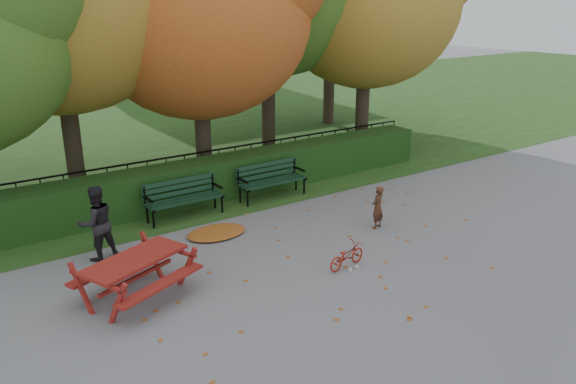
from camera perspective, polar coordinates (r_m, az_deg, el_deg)
ground at (r=10.97m, az=4.01°, el=-6.92°), size 90.00×90.00×0.00m
grass_strip at (r=23.04m, az=-18.35°, el=6.05°), size 90.00×90.00×0.00m
hedge at (r=14.32m, az=-7.23°, el=1.42°), size 13.00×0.90×1.00m
iron_fence at (r=14.99m, az=-8.67°, el=2.30°), size 14.00×0.04×1.02m
bench_left at (r=13.10m, az=-10.63°, el=-0.35°), size 1.80×0.57×0.88m
bench_right at (r=14.17m, az=-1.79°, el=1.47°), size 1.80×0.57×0.88m
picnic_table at (r=9.72m, az=-15.26°, el=-7.36°), size 2.14×1.95×0.85m
leaf_pile at (r=12.17m, az=-7.27°, el=-4.09°), size 1.52×1.26×0.09m
leaf_scatter at (r=11.18m, az=3.04°, el=-6.35°), size 9.00×5.70×0.01m
child at (r=12.42m, az=9.09°, el=-1.55°), size 0.40×0.32×0.96m
adult at (r=11.32m, az=-18.86°, el=-3.01°), size 0.78×0.64×1.48m
bicycle at (r=10.64m, az=5.98°, el=-6.43°), size 0.93×0.43×0.47m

